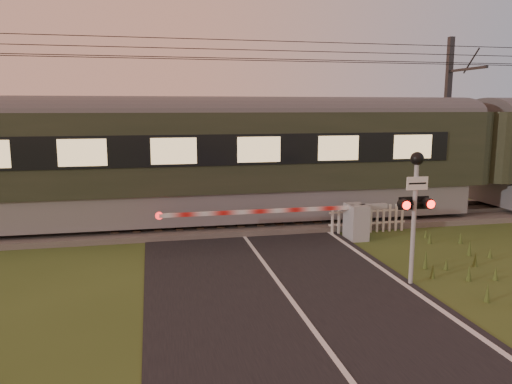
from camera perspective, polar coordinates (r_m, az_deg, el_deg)
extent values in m
plane|color=#374A1C|center=(10.99, 3.44, -11.52)|extent=(160.00, 160.00, 0.00)
cube|color=black|center=(10.99, 3.44, -11.47)|extent=(6.00, 140.00, 0.02)
cube|color=#47423D|center=(17.06, -2.37, -3.58)|extent=(140.00, 3.40, 0.24)
cube|color=slate|center=(16.32, -1.95, -3.47)|extent=(140.00, 0.08, 0.14)
cube|color=slate|center=(17.71, -2.77, -2.43)|extent=(140.00, 0.08, 0.14)
cube|color=#2D2116|center=(17.03, -2.38, -3.16)|extent=(0.24, 2.20, 0.06)
cylinder|color=black|center=(16.38, -2.33, 15.03)|extent=(120.00, 0.02, 0.02)
cylinder|color=black|center=(16.97, -2.68, 14.84)|extent=(120.00, 0.02, 0.02)
cylinder|color=black|center=(16.74, -2.52, 16.98)|extent=(120.00, 0.02, 0.02)
cylinder|color=black|center=(16.70, -2.52, 15.96)|extent=(120.00, 0.02, 0.02)
cube|color=slate|center=(16.68, -9.44, -1.31)|extent=(20.04, 2.65, 0.99)
cube|color=#242C1D|center=(16.44, -9.61, 4.65)|extent=(20.88, 2.88, 2.49)
cylinder|color=#4C4C4F|center=(16.39, -9.73, 8.98)|extent=(20.88, 1.01, 1.01)
cube|color=#FFD893|center=(14.95, -9.37, 4.64)|extent=(17.96, 0.04, 0.78)
cube|color=gray|center=(15.47, 11.38, -3.36)|extent=(0.53, 0.82, 1.06)
cylinder|color=gray|center=(15.41, 10.88, -3.39)|extent=(0.12, 0.12, 1.06)
cube|color=gray|center=(15.59, 13.23, -1.61)|extent=(0.87, 0.15, 0.15)
cube|color=red|center=(14.46, 0.41, -2.23)|extent=(5.73, 0.11, 0.11)
cylinder|color=red|center=(14.14, -11.01, -2.69)|extent=(0.21, 0.04, 0.21)
cylinder|color=gray|center=(11.68, 17.56, -3.66)|extent=(0.10, 0.10, 2.74)
cube|color=white|center=(11.45, 17.95, 0.95)|extent=(0.50, 0.03, 0.29)
sphere|color=black|center=(11.44, 17.94, 3.66)|extent=(0.29, 0.29, 0.29)
cube|color=black|center=(11.58, 17.68, -1.24)|extent=(0.68, 0.05, 0.05)
cylinder|color=#FF140C|center=(11.28, 16.84, -1.47)|extent=(0.18, 0.02, 0.18)
cylinder|color=#FF140C|center=(11.57, 19.38, -1.34)|extent=(0.18, 0.02, 0.18)
cube|color=black|center=(11.62, 17.56, -1.19)|extent=(0.73, 0.02, 0.29)
cube|color=silver|center=(16.40, 12.59, -3.50)|extent=(2.61, 0.04, 0.06)
cube|color=silver|center=(16.32, 12.64, -2.15)|extent=(2.61, 0.04, 0.06)
cube|color=#2D2D30|center=(22.20, 20.90, 7.52)|extent=(0.21, 0.21, 6.76)
cube|color=#2D2D30|center=(21.28, 22.95, 12.80)|extent=(0.10, 2.40, 0.10)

